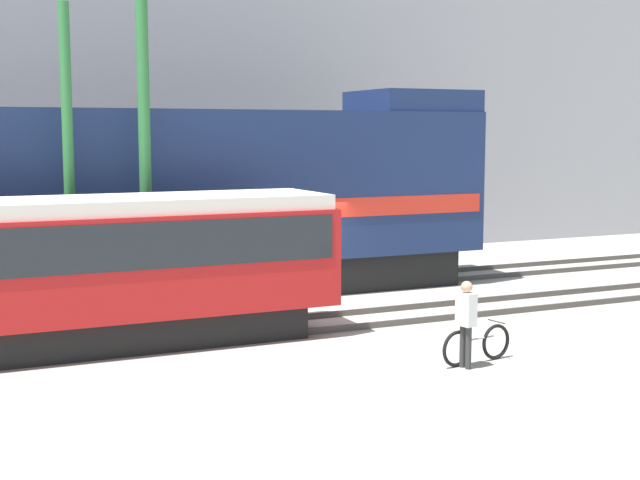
# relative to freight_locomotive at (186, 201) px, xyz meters

# --- Properties ---
(ground_plane) EXTENTS (120.00, 120.00, 0.00)m
(ground_plane) POSITION_rel_freight_locomotive_xyz_m (2.62, -2.64, -2.55)
(ground_plane) COLOR #9E998C
(track_near) EXTENTS (60.00, 1.50, 0.14)m
(track_near) POSITION_rel_freight_locomotive_xyz_m (2.62, -4.44, -2.48)
(track_near) COLOR #47423D
(track_near) RESTS_ON ground
(track_far) EXTENTS (60.00, 1.50, 0.14)m
(track_far) POSITION_rel_freight_locomotive_xyz_m (2.62, 0.00, -2.48)
(track_far) COLOR #47423D
(track_far) RESTS_ON ground
(building_backdrop) EXTENTS (40.84, 6.00, 12.87)m
(building_backdrop) POSITION_rel_freight_locomotive_xyz_m (2.62, 9.28, 3.88)
(building_backdrop) COLOR #99999E
(building_backdrop) RESTS_ON ground
(freight_locomotive) EXTENTS (16.59, 3.04, 5.46)m
(freight_locomotive) POSITION_rel_freight_locomotive_xyz_m (0.00, 0.00, 0.00)
(freight_locomotive) COLOR black
(freight_locomotive) RESTS_ON ground
(streetcar) EXTENTS (10.81, 2.54, 3.02)m
(streetcar) POSITION_rel_freight_locomotive_xyz_m (-3.75, -4.44, -0.83)
(streetcar) COLOR black
(streetcar) RESTS_ON ground
(bicycle) EXTENTS (1.66, 0.45, 0.75)m
(bicycle) POSITION_rel_freight_locomotive_xyz_m (3.07, -8.59, -2.21)
(bicycle) COLOR black
(bicycle) RESTS_ON ground
(person) EXTENTS (0.27, 0.39, 1.62)m
(person) POSITION_rel_freight_locomotive_xyz_m (2.68, -8.80, -1.58)
(person) COLOR #333333
(person) RESTS_ON ground
(utility_pole_left) EXTENTS (0.24, 0.24, 7.08)m
(utility_pole_left) POSITION_rel_freight_locomotive_xyz_m (-3.27, -2.22, 0.99)
(utility_pole_left) COLOR #2D7238
(utility_pole_left) RESTS_ON ground
(utility_pole_center) EXTENTS (0.27, 0.27, 7.33)m
(utility_pole_center) POSITION_rel_freight_locomotive_xyz_m (-1.58, -2.22, 1.11)
(utility_pole_center) COLOR #2D7238
(utility_pole_center) RESTS_ON ground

